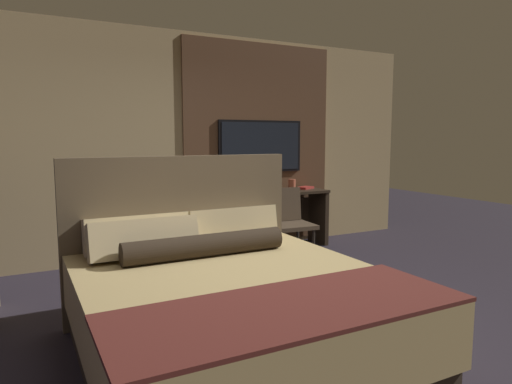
{
  "coord_description": "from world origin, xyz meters",
  "views": [
    {
      "loc": [
        -1.76,
        -2.95,
        1.5
      ],
      "look_at": [
        0.33,
        1.01,
        0.96
      ],
      "focal_mm": 32.0,
      "sensor_mm": 36.0,
      "label": 1
    }
  ],
  "objects_px": {
    "bed": "(227,306)",
    "vase_tall": "(226,184)",
    "desk": "(267,211)",
    "vase_short": "(292,185)",
    "tv": "(261,146)",
    "book": "(306,188)",
    "desk_chair": "(287,217)"
  },
  "relations": [
    {
      "from": "bed",
      "to": "desk_chair",
      "type": "bearing_deg",
      "value": 49.93
    },
    {
      "from": "tv",
      "to": "vase_tall",
      "type": "relative_size",
      "value": 4.55
    },
    {
      "from": "desk",
      "to": "book",
      "type": "xyz_separation_m",
      "value": [
        0.64,
        0.04,
        0.27
      ]
    },
    {
      "from": "desk_chair",
      "to": "vase_short",
      "type": "bearing_deg",
      "value": 56.78
    },
    {
      "from": "bed",
      "to": "tv",
      "type": "relative_size",
      "value": 1.74
    },
    {
      "from": "desk_chair",
      "to": "vase_short",
      "type": "distance_m",
      "value": 0.69
    },
    {
      "from": "desk",
      "to": "book",
      "type": "height_order",
      "value": "book"
    },
    {
      "from": "desk",
      "to": "vase_short",
      "type": "xyz_separation_m",
      "value": [
        0.37,
        -0.02,
        0.33
      ]
    },
    {
      "from": "desk_chair",
      "to": "tv",
      "type": "bearing_deg",
      "value": 94.79
    },
    {
      "from": "tv",
      "to": "vase_short",
      "type": "relative_size",
      "value": 8.25
    },
    {
      "from": "desk_chair",
      "to": "vase_tall",
      "type": "relative_size",
      "value": 3.16
    },
    {
      "from": "bed",
      "to": "vase_tall",
      "type": "distance_m",
      "value": 2.75
    },
    {
      "from": "bed",
      "to": "vase_short",
      "type": "relative_size",
      "value": 14.32
    },
    {
      "from": "tv",
      "to": "vase_tall",
      "type": "distance_m",
      "value": 0.85
    },
    {
      "from": "vase_short",
      "to": "bed",
      "type": "bearing_deg",
      "value": -129.69
    },
    {
      "from": "tv",
      "to": "vase_short",
      "type": "height_order",
      "value": "tv"
    },
    {
      "from": "desk_chair",
      "to": "book",
      "type": "height_order",
      "value": "desk_chair"
    },
    {
      "from": "desk",
      "to": "desk_chair",
      "type": "xyz_separation_m",
      "value": [
        0.0,
        -0.5,
        -0.01
      ]
    },
    {
      "from": "tv",
      "to": "book",
      "type": "height_order",
      "value": "tv"
    },
    {
      "from": "bed",
      "to": "desk",
      "type": "bearing_deg",
      "value": 55.86
    },
    {
      "from": "desk_chair",
      "to": "vase_short",
      "type": "relative_size",
      "value": 5.73
    },
    {
      "from": "bed",
      "to": "tv",
      "type": "xyz_separation_m",
      "value": [
        1.74,
        2.75,
        1.01
      ]
    },
    {
      "from": "vase_tall",
      "to": "book",
      "type": "height_order",
      "value": "vase_tall"
    },
    {
      "from": "vase_short",
      "to": "book",
      "type": "distance_m",
      "value": 0.28
    },
    {
      "from": "desk",
      "to": "vase_short",
      "type": "relative_size",
      "value": 11.1
    },
    {
      "from": "bed",
      "to": "tv",
      "type": "height_order",
      "value": "tv"
    },
    {
      "from": "desk",
      "to": "tv",
      "type": "distance_m",
      "value": 0.88
    },
    {
      "from": "desk_chair",
      "to": "vase_tall",
      "type": "xyz_separation_m",
      "value": [
        -0.66,
        0.39,
        0.41
      ]
    },
    {
      "from": "tv",
      "to": "book",
      "type": "bearing_deg",
      "value": -13.0
    },
    {
      "from": "book",
      "to": "desk",
      "type": "bearing_deg",
      "value": -176.45
    },
    {
      "from": "tv",
      "to": "book",
      "type": "distance_m",
      "value": 0.88
    },
    {
      "from": "bed",
      "to": "vase_tall",
      "type": "xyz_separation_m",
      "value": [
        1.09,
        2.46,
        0.55
      ]
    }
  ]
}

